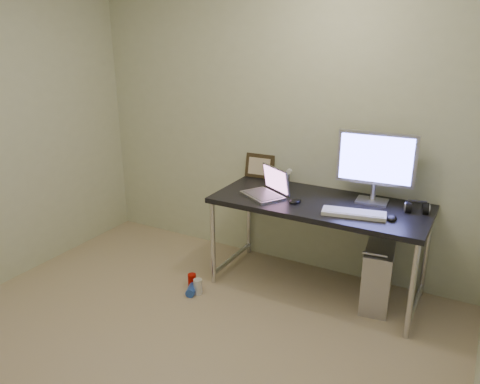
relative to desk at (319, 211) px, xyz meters
name	(u,v)px	position (x,y,z in m)	size (l,w,h in m)	color
floor	(153,369)	(-0.54, -1.40, -0.67)	(3.50, 3.50, 0.00)	tan
wall_back	(276,122)	(-0.54, 0.35, 0.58)	(3.50, 0.02, 2.50)	beige
desk	(319,211)	(0.00, 0.00, 0.00)	(1.62, 0.71, 0.75)	black
tower_computer	(378,275)	(0.48, 0.02, -0.43)	(0.26, 0.48, 0.51)	silver
cable_a	(382,240)	(0.43, 0.30, -0.27)	(0.01, 0.01, 0.70)	black
cable_b	(393,246)	(0.52, 0.28, -0.29)	(0.01, 0.01, 0.72)	black
can_red	(192,281)	(-0.88, -0.47, -0.61)	(0.07, 0.07, 0.12)	#AF0B03
can_white	(198,287)	(-0.78, -0.53, -0.61)	(0.07, 0.07, 0.13)	silver
can_blue	(192,290)	(-0.83, -0.55, -0.64)	(0.07, 0.07, 0.13)	blue
laptop	(268,189)	(-0.41, -0.06, 0.13)	(0.41, 0.39, 0.22)	silver
monitor	(376,162)	(0.35, 0.18, 0.39)	(0.57, 0.18, 0.54)	silver
keyboard	(354,213)	(0.30, -0.15, 0.09)	(0.44, 0.14, 0.03)	white
mouse_right	(392,217)	(0.55, -0.10, 0.10)	(0.07, 0.11, 0.04)	black
mouse_left	(295,200)	(-0.16, -0.11, 0.10)	(0.07, 0.12, 0.04)	black
headphones	(417,208)	(0.68, 0.13, 0.11)	(0.18, 0.10, 0.11)	black
picture_frame	(260,166)	(-0.67, 0.33, 0.18)	(0.26, 0.03, 0.21)	#2D2313
webcam	(289,173)	(-0.38, 0.30, 0.17)	(0.05, 0.04, 0.13)	silver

